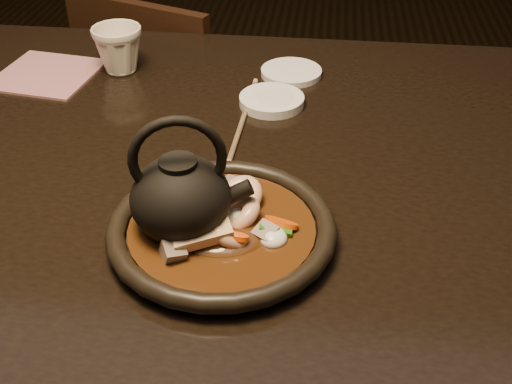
# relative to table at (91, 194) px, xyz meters

# --- Properties ---
(table) EXTENTS (1.60, 0.90, 0.75)m
(table) POSITION_rel_table_xyz_m (0.00, 0.00, 0.00)
(table) COLOR black
(table) RESTS_ON floor
(chair) EXTENTS (0.48, 0.48, 0.78)m
(chair) POSITION_rel_table_xyz_m (-0.03, 0.62, -0.25)
(chair) COLOR black
(chair) RESTS_ON floor
(plate) EXTENTS (0.27, 0.27, 0.03)m
(plate) POSITION_rel_table_xyz_m (0.23, -0.17, 0.09)
(plate) COLOR black
(plate) RESTS_ON table
(stirfry) EXTENTS (0.17, 0.17, 0.06)m
(stirfry) POSITION_rel_table_xyz_m (0.23, -0.17, 0.10)
(stirfry) COLOR #3A1D0A
(stirfry) RESTS_ON plate
(soy_dish) EXTENTS (0.10, 0.10, 0.01)m
(soy_dish) POSITION_rel_table_xyz_m (0.26, 0.17, 0.08)
(soy_dish) COLOR white
(soy_dish) RESTS_ON table
(saucer_right) EXTENTS (0.11, 0.11, 0.01)m
(saucer_right) POSITION_rel_table_xyz_m (0.28, 0.28, 0.08)
(saucer_right) COLOR white
(saucer_right) RESTS_ON table
(tea_cup) EXTENTS (0.09, 0.08, 0.09)m
(tea_cup) POSITION_rel_table_xyz_m (-0.02, 0.26, 0.12)
(tea_cup) COLOR beige
(tea_cup) RESTS_ON table
(chopsticks) EXTENTS (0.02, 0.27, 0.01)m
(chopsticks) POSITION_rel_table_xyz_m (0.22, 0.11, 0.08)
(chopsticks) COLOR tan
(chopsticks) RESTS_ON table
(napkin) EXTENTS (0.18, 0.18, 0.00)m
(napkin) POSITION_rel_table_xyz_m (-0.14, 0.23, 0.08)
(napkin) COLOR #9E6167
(napkin) RESTS_ON table
(teapot) EXTENTS (0.14, 0.12, 0.16)m
(teapot) POSITION_rel_table_xyz_m (0.18, -0.17, 0.14)
(teapot) COLOR black
(teapot) RESTS_ON table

